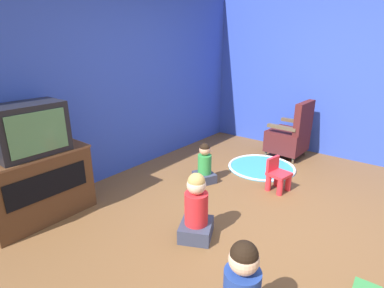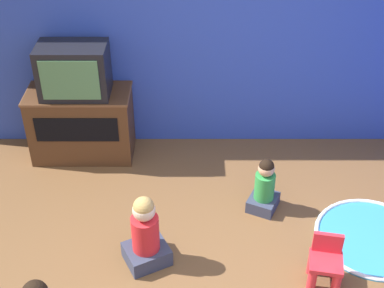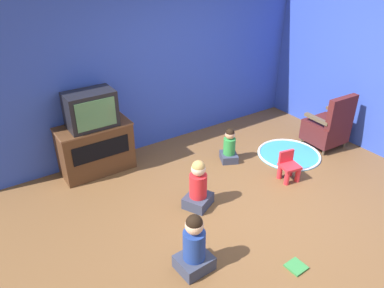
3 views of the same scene
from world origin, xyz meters
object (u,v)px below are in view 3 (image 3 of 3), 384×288
yellow_kid_chair (289,168)px  child_watching_left (194,246)px  tv_cabinet (96,148)px  child_watching_center (229,147)px  black_armchair (328,127)px  child_watching_right (198,187)px  book (296,267)px  television (91,109)px

yellow_kid_chair → child_watching_left: bearing=-152.2°
yellow_kid_chair → tv_cabinet: bearing=152.0°
child_watching_center → black_armchair: bearing=-83.1°
child_watching_right → tv_cabinet: bearing=89.7°
black_armchair → child_watching_right: (-2.60, -0.12, -0.07)m
yellow_kid_chair → book: 1.66m
tv_cabinet → black_armchair: black_armchair is taller
tv_cabinet → child_watching_center: size_ratio=1.90×
black_armchair → yellow_kid_chair: (-1.21, -0.33, -0.17)m
child_watching_right → television: bearing=90.1°
black_armchair → tv_cabinet: bearing=-20.4°
tv_cabinet → child_watching_center: tv_cabinet is taller
yellow_kid_chair → child_watching_left: child_watching_left is taller
television → child_watching_center: bearing=-25.2°
tv_cabinet → book: bearing=-70.9°
television → book: (1.01, -2.89, -0.96)m
black_armchair → child_watching_left: bearing=18.4°
yellow_kid_chair → child_watching_center: size_ratio=0.77×
black_armchair → child_watching_left: 3.35m
television → child_watching_left: bearing=-86.8°
television → black_armchair: 3.66m
black_armchair → television: bearing=-20.1°
child_watching_left → child_watching_center: bearing=39.0°
child_watching_center → book: bearing=-174.8°
television → child_watching_right: size_ratio=0.99×
child_watching_center → child_watching_right: 1.20m
television → child_watching_center: 2.08m
child_watching_left → tv_cabinet: bearing=90.0°
television → yellow_kid_chair: (2.14, -1.68, -0.79)m
black_armchair → child_watching_center: (-1.58, 0.53, -0.12)m
yellow_kid_chair → child_watching_right: bearing=-178.0°
yellow_kid_chair → book: (-1.13, -1.21, -0.17)m
tv_cabinet → book: (1.01, -2.91, -0.36)m
child_watching_center → book: (-0.75, -2.06, -0.22)m
television → yellow_kid_chair: 2.83m
television → book: bearing=-70.8°
television → yellow_kid_chair: bearing=-38.2°
tv_cabinet → television: 0.60m
child_watching_left → child_watching_center: size_ratio=1.27×
tv_cabinet → child_watching_left: (0.13, -2.33, -0.08)m
television → child_watching_center: television is taller
tv_cabinet → child_watching_right: (0.75, -1.50, -0.09)m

